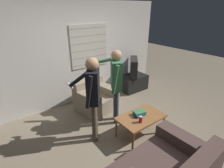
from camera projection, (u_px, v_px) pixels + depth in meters
name	position (u px, v px, depth m)	size (l,w,h in m)	color
ground_plane	(127.00, 139.00, 3.44)	(16.00, 16.00, 0.00)	#7F705B
wall_back	(77.00, 54.00, 4.42)	(5.20, 0.08, 2.55)	silver
armchair_beige	(95.00, 98.00, 4.34)	(0.99, 0.93, 0.75)	gray
coffee_table	(141.00, 118.00, 3.40)	(0.92, 0.56, 0.43)	brown
tv_stand	(133.00, 82.00, 5.44)	(0.83, 0.54, 0.46)	black
tv	(134.00, 67.00, 5.24)	(0.65, 0.69, 0.53)	black
person_left_standing	(93.00, 91.00, 3.05)	(0.48, 0.70, 1.63)	#4C4233
person_right_standing	(116.00, 78.00, 3.58)	(0.59, 0.79, 1.63)	#33384C
book_stack	(139.00, 113.00, 3.42)	(0.25, 0.19, 0.08)	#284C89
soda_can	(141.00, 119.00, 3.19)	(0.07, 0.07, 0.13)	red
spare_remote	(135.00, 116.00, 3.37)	(0.12, 0.12, 0.02)	black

